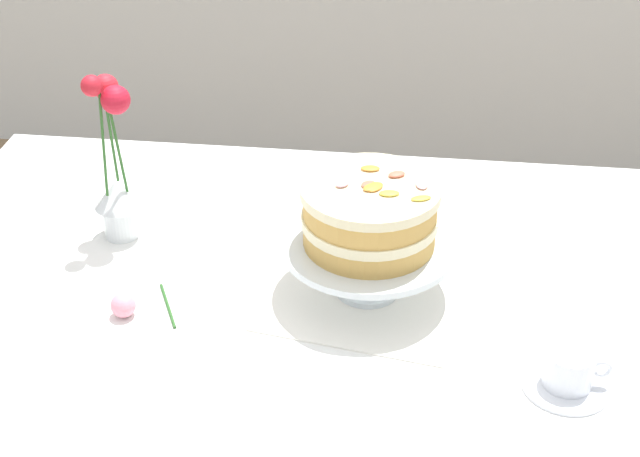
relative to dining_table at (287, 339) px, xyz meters
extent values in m
cube|color=white|center=(0.00, 0.03, 0.08)|extent=(1.40, 1.00, 0.03)
cylinder|color=brown|center=(-0.60, 0.43, -0.29)|extent=(0.06, 0.06, 0.71)
cylinder|color=brown|center=(0.60, 0.43, -0.29)|extent=(0.06, 0.06, 0.71)
cube|color=white|center=(0.13, 0.03, 0.09)|extent=(0.37, 0.37, 0.00)
cylinder|color=silver|center=(0.13, 0.03, 0.10)|extent=(0.11, 0.11, 0.01)
cylinder|color=silver|center=(0.13, 0.03, 0.14)|extent=(0.03, 0.03, 0.07)
cylinder|color=silver|center=(0.13, 0.03, 0.19)|extent=(0.29, 0.29, 0.01)
cylinder|color=tan|center=(0.13, 0.03, 0.21)|extent=(0.22, 0.22, 0.04)
cylinder|color=beige|center=(0.13, 0.03, 0.24)|extent=(0.22, 0.22, 0.02)
cylinder|color=tan|center=(0.13, 0.03, 0.26)|extent=(0.22, 0.22, 0.04)
cylinder|color=beige|center=(0.13, 0.03, 0.29)|extent=(0.23, 0.23, 0.02)
ellipsoid|color=orange|center=(0.14, 0.02, 0.30)|extent=(0.03, 0.04, 0.01)
ellipsoid|color=pink|center=(0.21, 0.04, 0.30)|extent=(0.02, 0.03, 0.01)
ellipsoid|color=yellow|center=(0.17, 0.01, 0.30)|extent=(0.03, 0.02, 0.01)
ellipsoid|color=#E56B51|center=(0.17, 0.07, 0.30)|extent=(0.03, 0.03, 0.01)
ellipsoid|color=#E56B51|center=(0.13, 0.03, 0.30)|extent=(0.03, 0.03, 0.01)
ellipsoid|color=pink|center=(0.09, 0.02, 0.30)|extent=(0.03, 0.03, 0.01)
ellipsoid|color=orange|center=(0.13, 0.08, 0.30)|extent=(0.03, 0.02, 0.01)
ellipsoid|color=orange|center=(0.14, 0.02, 0.30)|extent=(0.04, 0.04, 0.01)
ellipsoid|color=yellow|center=(0.21, 0.00, 0.30)|extent=(0.04, 0.03, 0.00)
cylinder|color=silver|center=(-0.33, 0.15, 0.12)|extent=(0.06, 0.06, 0.06)
cone|color=silver|center=(-0.33, 0.15, 0.18)|extent=(0.09, 0.09, 0.05)
cylinder|color=#2D6028|center=(-0.32, 0.15, 0.28)|extent=(0.02, 0.01, 0.18)
sphere|color=red|center=(-0.31, 0.15, 0.37)|extent=(0.05, 0.05, 0.05)
cylinder|color=#2D6028|center=(-0.34, 0.18, 0.28)|extent=(0.01, 0.03, 0.19)
sphere|color=red|center=(-0.34, 0.19, 0.37)|extent=(0.05, 0.05, 0.05)
cylinder|color=#2D6028|center=(-0.34, 0.14, 0.29)|extent=(0.01, 0.02, 0.21)
sphere|color=red|center=(-0.34, 0.13, 0.40)|extent=(0.04, 0.04, 0.04)
cylinder|color=white|center=(0.45, -0.17, 0.10)|extent=(0.13, 0.13, 0.01)
cylinder|color=white|center=(0.45, -0.17, 0.13)|extent=(0.07, 0.07, 0.06)
torus|color=white|center=(0.49, -0.17, 0.13)|extent=(0.03, 0.01, 0.03)
cylinder|color=#2D6028|center=(-0.19, -0.05, 0.10)|extent=(0.06, 0.11, 0.01)
sphere|color=pink|center=(-0.26, -0.08, 0.11)|extent=(0.04, 0.04, 0.04)
camera|label=1|loc=(0.21, -1.24, 1.02)|focal=51.78mm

